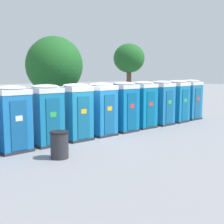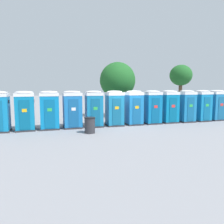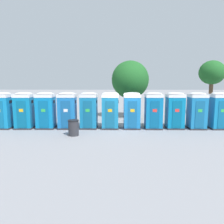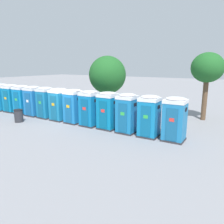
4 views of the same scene
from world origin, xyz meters
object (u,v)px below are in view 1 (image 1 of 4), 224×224
portapotty_4 (46,115)px  trash_can (59,145)px  portapotty_10 (177,101)px  portapotty_11 (190,99)px  portapotty_8 (143,104)px  portapotty_7 (124,106)px  portapotty_3 (12,118)px  portapotty_6 (102,109)px  street_tree_0 (54,66)px  portapotty_9 (162,102)px  street_tree_1 (129,59)px  portapotty_5 (76,112)px

portapotty_4 → trash_can: 2.34m
portapotty_10 → portapotty_11: bearing=3.3°
portapotty_8 → portapotty_10: (3.01, -0.06, 0.00)m
portapotty_8 → trash_can: 7.11m
portapotty_7 → portapotty_10: size_ratio=1.00×
portapotty_3 → portapotty_11: same height
portapotty_3 → portapotty_6: 4.52m
portapotty_4 → street_tree_0: street_tree_0 is taller
portapotty_8 → portapotty_9: 1.51m
portapotty_10 → street_tree_1: size_ratio=0.49×
portapotty_3 → street_tree_1: (12.60, 6.19, 2.72)m
portapotty_8 → street_tree_1: street_tree_1 is taller
portapotty_8 → street_tree_1: (5.06, 6.10, 2.72)m
portapotty_7 → street_tree_1: 9.41m
portapotty_3 → portapotty_8: size_ratio=1.00×
portapotty_9 → portapotty_11: (3.01, 0.10, -0.00)m
portapotty_3 → portapotty_9: size_ratio=1.00×
trash_can → street_tree_0: bearing=59.0°
portapotty_6 → trash_can: 4.33m
portapotty_7 → portapotty_6: bearing=-179.7°
portapotty_4 → portapotty_7: same height
street_tree_0 → street_tree_1: bearing=12.7°
portapotty_5 → portapotty_9: (6.03, -0.00, 0.00)m
street_tree_0 → street_tree_1: (7.92, 1.78, 0.62)m
portapotty_11 → trash_can: 11.49m
portapotty_5 → street_tree_1: 11.72m
portapotty_11 → street_tree_0: size_ratio=0.50×
portapotty_9 → street_tree_1: 7.62m
portapotty_9 → trash_can: portapotty_9 is taller
portapotty_11 → trash_can: (-11.25, -2.17, -0.79)m
portapotty_3 → portapotty_10: (10.55, 0.04, 0.00)m
portapotty_4 → street_tree_0: size_ratio=0.50×
portapotty_9 → street_tree_0: (-4.36, 4.39, 2.10)m
portapotty_4 → portapotty_5: 1.51m
street_tree_0 → trash_can: street_tree_0 is taller
portapotty_11 → portapotty_3: bearing=-179.4°
portapotty_5 → portapotty_11: size_ratio=1.00×
portapotty_10 → portapotty_11: 1.51m
portapotty_8 → portapotty_10: size_ratio=1.00×
portapotty_11 → street_tree_0: bearing=149.8°
street_tree_1 → portapotty_10: bearing=-108.4°
portapotty_7 → portapotty_10: (4.52, 0.00, 0.00)m
portapotty_6 → portapotty_8: (3.01, 0.07, -0.00)m
portapotty_9 → portapotty_10: 1.51m
portapotty_6 → portapotty_10: size_ratio=1.00×
street_tree_1 → portapotty_11: bearing=-95.1°
portapotty_6 → portapotty_8: size_ratio=1.00×
portapotty_8 → trash_can: (-6.73, -2.14, -0.79)m
portapotty_8 → street_tree_0: size_ratio=0.50×
portapotty_5 → portapotty_9: bearing=-0.0°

